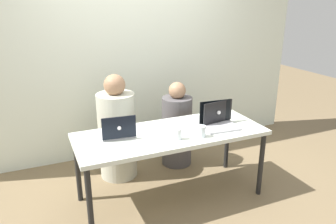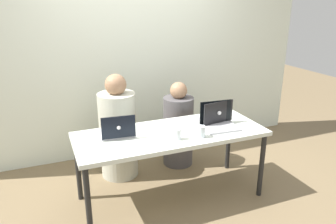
{
  "view_description": "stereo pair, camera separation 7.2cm",
  "coord_description": "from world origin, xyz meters",
  "px_view_note": "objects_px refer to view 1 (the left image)",
  "views": [
    {
      "loc": [
        -1.18,
        -2.65,
        1.93
      ],
      "look_at": [
        0.0,
        0.07,
        0.9
      ],
      "focal_mm": 35.0,
      "sensor_mm": 36.0,
      "label": 1
    },
    {
      "loc": [
        -1.11,
        -2.68,
        1.93
      ],
      "look_at": [
        0.0,
        0.07,
        0.9
      ],
      "focal_mm": 35.0,
      "sensor_mm": 36.0,
      "label": 2
    }
  ],
  "objects_px": {
    "person_on_right": "(177,128)",
    "laptop_back_right": "(213,117)",
    "water_glass_center": "(178,135)",
    "person_on_left": "(117,132)",
    "laptop_back_left": "(118,132)",
    "laptop_front_right": "(218,121)",
    "water_glass_right": "(201,132)"
  },
  "relations": [
    {
      "from": "person_on_right",
      "to": "laptop_back_right",
      "type": "distance_m",
      "value": 0.66
    },
    {
      "from": "water_glass_center",
      "to": "laptop_back_right",
      "type": "bearing_deg",
      "value": 27.24
    },
    {
      "from": "person_on_left",
      "to": "laptop_back_left",
      "type": "relative_size",
      "value": 3.62
    },
    {
      "from": "laptop_front_right",
      "to": "water_glass_center",
      "type": "height_order",
      "value": "laptop_front_right"
    },
    {
      "from": "person_on_left",
      "to": "water_glass_right",
      "type": "distance_m",
      "value": 1.07
    },
    {
      "from": "laptop_back_right",
      "to": "laptop_back_left",
      "type": "height_order",
      "value": "laptop_back_right"
    },
    {
      "from": "water_glass_right",
      "to": "person_on_right",
      "type": "bearing_deg",
      "value": 79.98
    },
    {
      "from": "laptop_front_right",
      "to": "laptop_back_left",
      "type": "bearing_deg",
      "value": 175.62
    },
    {
      "from": "person_on_left",
      "to": "water_glass_center",
      "type": "bearing_deg",
      "value": 103.63
    },
    {
      "from": "laptop_back_right",
      "to": "water_glass_center",
      "type": "bearing_deg",
      "value": 19.15
    },
    {
      "from": "laptop_back_right",
      "to": "water_glass_center",
      "type": "height_order",
      "value": "laptop_back_right"
    },
    {
      "from": "person_on_left",
      "to": "laptop_front_right",
      "type": "distance_m",
      "value": 1.14
    },
    {
      "from": "water_glass_center",
      "to": "laptop_back_left",
      "type": "bearing_deg",
      "value": 151.1
    },
    {
      "from": "person_on_right",
      "to": "water_glass_right",
      "type": "bearing_deg",
      "value": 87.43
    },
    {
      "from": "person_on_right",
      "to": "laptop_front_right",
      "type": "bearing_deg",
      "value": 107.69
    },
    {
      "from": "water_glass_right",
      "to": "person_on_left",
      "type": "bearing_deg",
      "value": 123.78
    },
    {
      "from": "laptop_back_right",
      "to": "person_on_left",
      "type": "bearing_deg",
      "value": -41.02
    },
    {
      "from": "laptop_back_right",
      "to": "laptop_front_right",
      "type": "xyz_separation_m",
      "value": [
        -0.02,
        -0.14,
        0.0
      ]
    },
    {
      "from": "laptop_front_right",
      "to": "water_glass_right",
      "type": "height_order",
      "value": "laptop_front_right"
    },
    {
      "from": "laptop_back_left",
      "to": "water_glass_right",
      "type": "relative_size",
      "value": 3.05
    },
    {
      "from": "person_on_right",
      "to": "laptop_front_right",
      "type": "distance_m",
      "value": 0.78
    },
    {
      "from": "person_on_right",
      "to": "laptop_back_left",
      "type": "bearing_deg",
      "value": 40.73
    },
    {
      "from": "laptop_back_left",
      "to": "water_glass_center",
      "type": "xyz_separation_m",
      "value": [
        0.48,
        -0.27,
        -0.0
      ]
    },
    {
      "from": "laptop_back_left",
      "to": "water_glass_center",
      "type": "height_order",
      "value": "laptop_back_left"
    },
    {
      "from": "person_on_right",
      "to": "water_glass_center",
      "type": "distance_m",
      "value": 0.96
    },
    {
      "from": "person_on_right",
      "to": "water_glass_right",
      "type": "relative_size",
      "value": 9.58
    },
    {
      "from": "person_on_left",
      "to": "laptop_back_left",
      "type": "xyz_separation_m",
      "value": [
        -0.13,
        -0.57,
        0.24
      ]
    },
    {
      "from": "person_on_right",
      "to": "water_glass_center",
      "type": "height_order",
      "value": "person_on_right"
    },
    {
      "from": "person_on_right",
      "to": "laptop_back_right",
      "type": "bearing_deg",
      "value": 111.62
    },
    {
      "from": "laptop_front_right",
      "to": "water_glass_center",
      "type": "bearing_deg",
      "value": -162.16
    },
    {
      "from": "laptop_back_left",
      "to": "laptop_front_right",
      "type": "xyz_separation_m",
      "value": [
        0.99,
        -0.14,
        0.0
      ]
    },
    {
      "from": "person_on_left",
      "to": "laptop_back_left",
      "type": "bearing_deg",
      "value": 67.59
    }
  ]
}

